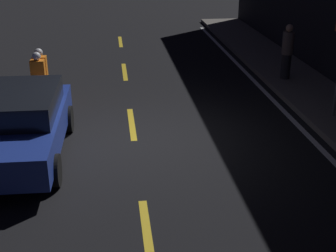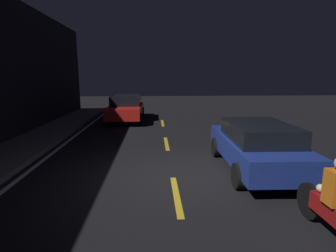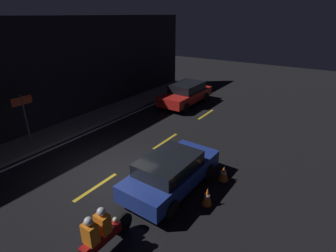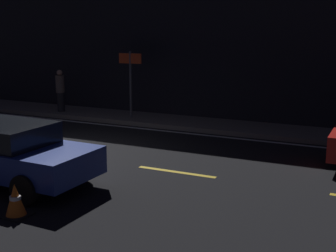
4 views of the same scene
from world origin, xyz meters
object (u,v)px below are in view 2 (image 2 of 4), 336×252
taxi_red (126,107)px  traffic_cone_near (308,159)px  sedan_blue (256,145)px  traffic_cone_mid (278,145)px

taxi_red → traffic_cone_near: bearing=34.2°
sedan_blue → traffic_cone_near: sedan_blue is taller
taxi_red → traffic_cone_near: taxi_red is taller
sedan_blue → taxi_red: size_ratio=0.90×
sedan_blue → traffic_cone_mid: 2.08m
traffic_cone_mid → traffic_cone_near: bearing=-176.5°
taxi_red → traffic_cone_near: (-8.71, -5.88, -0.45)m
sedan_blue → traffic_cone_mid: size_ratio=6.65×
taxi_red → traffic_cone_mid: bearing=39.4°
sedan_blue → taxi_red: 9.69m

